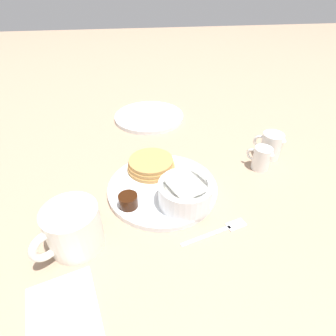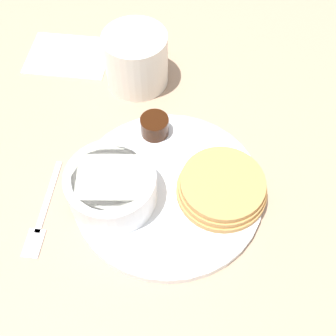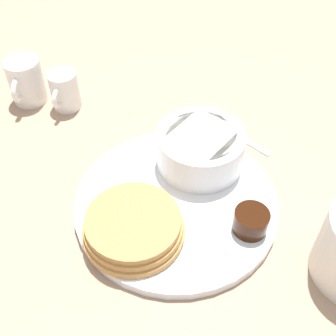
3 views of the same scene
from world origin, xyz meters
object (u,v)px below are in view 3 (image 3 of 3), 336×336
(bowl, at_px, (200,148))
(fork, at_px, (221,125))
(creamer_pitcher_far, at_px, (26,81))
(creamer_pitcher_near, at_px, (65,90))
(plate, at_px, (176,203))

(bowl, height_order, fork, bowl)
(bowl, xyz_separation_m, creamer_pitcher_far, (-0.15, 0.25, -0.00))
(creamer_pitcher_far, xyz_separation_m, fork, (0.22, -0.19, -0.03))
(creamer_pitcher_near, xyz_separation_m, fork, (0.17, -0.15, -0.03))
(creamer_pitcher_near, height_order, fork, creamer_pitcher_near)
(bowl, relative_size, creamer_pitcher_far, 1.56)
(plate, relative_size, bowl, 2.22)
(creamer_pitcher_near, distance_m, fork, 0.23)
(creamer_pitcher_near, xyz_separation_m, creamer_pitcher_far, (-0.04, 0.04, 0.00))
(fork, bearing_deg, creamer_pitcher_near, 139.55)
(creamer_pitcher_near, bearing_deg, plate, -79.20)
(creamer_pitcher_near, bearing_deg, fork, -40.45)
(bowl, distance_m, creamer_pitcher_far, 0.29)
(creamer_pitcher_near, bearing_deg, bowl, -63.44)
(bowl, relative_size, creamer_pitcher_near, 1.83)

